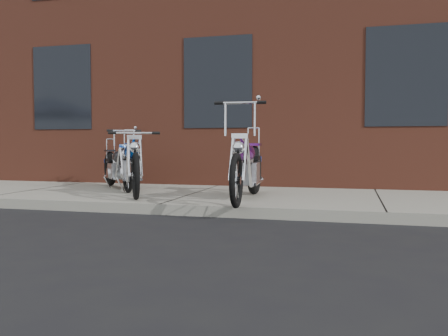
# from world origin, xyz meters

# --- Properties ---
(ground) EXTENTS (120.00, 120.00, 0.00)m
(ground) POSITION_xyz_m (0.00, 0.00, 0.00)
(ground) COLOR black
(ground) RESTS_ON ground
(sidewalk) EXTENTS (22.00, 3.00, 0.15)m
(sidewalk) POSITION_xyz_m (0.00, 1.50, 0.07)
(sidewalk) COLOR gray
(sidewalk) RESTS_ON ground
(building_brick) EXTENTS (22.00, 10.00, 8.00)m
(building_brick) POSITION_xyz_m (0.00, 8.00, 4.00)
(building_brick) COLOR brown
(building_brick) RESTS_ON ground
(chopper_purple) EXTENTS (0.61, 2.52, 1.41)m
(chopper_purple) POSITION_xyz_m (1.07, 0.81, 0.60)
(chopper_purple) COLOR black
(chopper_purple) RESTS_ON sidewalk
(chopper_blue) EXTENTS (1.32, 2.24, 1.09)m
(chopper_blue) POSITION_xyz_m (-0.99, 1.21, 0.60)
(chopper_blue) COLOR black
(chopper_blue) RESTS_ON sidewalk
(chopper_third) EXTENTS (1.44, 1.70, 1.08)m
(chopper_third) POSITION_xyz_m (-1.61, 1.86, 0.53)
(chopper_third) COLOR black
(chopper_third) RESTS_ON sidewalk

